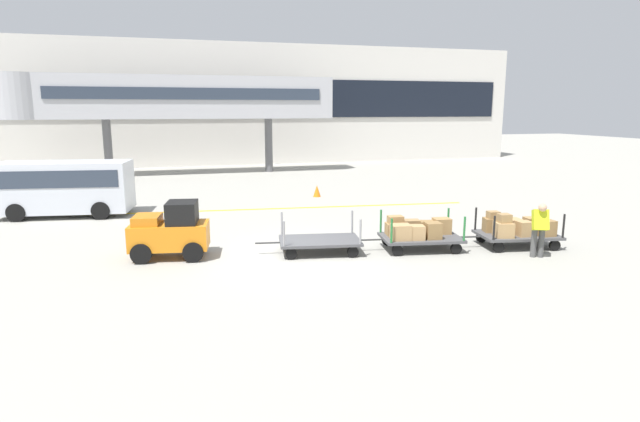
{
  "coord_description": "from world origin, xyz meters",
  "views": [
    {
      "loc": [
        -3.28,
        -13.99,
        4.09
      ],
      "look_at": [
        1.17,
        1.42,
        0.94
      ],
      "focal_mm": 29.27,
      "sensor_mm": 36.0,
      "label": 1
    }
  ],
  "objects_px": {
    "baggage_tug": "(171,231)",
    "safety_cone_near": "(317,191)",
    "shuttle_van": "(65,184)",
    "baggage_cart_tail": "(517,229)",
    "baggage_cart_lead": "(319,241)",
    "baggage_handler": "(539,227)",
    "baggage_cart_middle": "(417,232)"
  },
  "relations": [
    {
      "from": "baggage_tug",
      "to": "safety_cone_near",
      "type": "distance_m",
      "value": 11.04
    },
    {
      "from": "baggage_tug",
      "to": "shuttle_van",
      "type": "xyz_separation_m",
      "value": [
        -3.85,
        7.14,
        0.48
      ]
    },
    {
      "from": "shuttle_van",
      "to": "baggage_cart_tail",
      "type": "bearing_deg",
      "value": -32.41
    },
    {
      "from": "baggage_cart_lead",
      "to": "baggage_handler",
      "type": "relative_size",
      "value": 1.97
    },
    {
      "from": "baggage_cart_tail",
      "to": "baggage_cart_middle",
      "type": "bearing_deg",
      "value": 170.0
    },
    {
      "from": "baggage_cart_tail",
      "to": "shuttle_van",
      "type": "distance_m",
      "value": 16.42
    },
    {
      "from": "baggage_handler",
      "to": "baggage_cart_middle",
      "type": "bearing_deg",
      "value": 148.67
    },
    {
      "from": "baggage_cart_middle",
      "to": "baggage_cart_tail",
      "type": "bearing_deg",
      "value": -10.0
    },
    {
      "from": "baggage_tug",
      "to": "baggage_cart_lead",
      "type": "xyz_separation_m",
      "value": [
        4.1,
        -0.67,
        -0.41
      ]
    },
    {
      "from": "baggage_cart_lead",
      "to": "baggage_cart_tail",
      "type": "height_order",
      "value": "same"
    },
    {
      "from": "baggage_cart_tail",
      "to": "safety_cone_near",
      "type": "bearing_deg",
      "value": 107.61
    },
    {
      "from": "baggage_cart_lead",
      "to": "baggage_cart_middle",
      "type": "height_order",
      "value": "same"
    },
    {
      "from": "baggage_handler",
      "to": "safety_cone_near",
      "type": "relative_size",
      "value": 2.84
    },
    {
      "from": "baggage_tug",
      "to": "shuttle_van",
      "type": "distance_m",
      "value": 8.13
    },
    {
      "from": "baggage_cart_tail",
      "to": "baggage_tug",
      "type": "bearing_deg",
      "value": 170.63
    },
    {
      "from": "baggage_cart_tail",
      "to": "shuttle_van",
      "type": "xyz_separation_m",
      "value": [
        -13.85,
        8.79,
        0.69
      ]
    },
    {
      "from": "shuttle_van",
      "to": "baggage_cart_lead",
      "type": "bearing_deg",
      "value": -44.49
    },
    {
      "from": "baggage_cart_tail",
      "to": "baggage_cart_lead",
      "type": "bearing_deg",
      "value": 170.59
    },
    {
      "from": "shuttle_van",
      "to": "safety_cone_near",
      "type": "relative_size",
      "value": 9.13
    },
    {
      "from": "baggage_tug",
      "to": "baggage_cart_tail",
      "type": "xyz_separation_m",
      "value": [
        10.0,
        -1.65,
        -0.21
      ]
    },
    {
      "from": "baggage_cart_tail",
      "to": "baggage_handler",
      "type": "xyz_separation_m",
      "value": [
        -0.18,
        -1.2,
        0.32
      ]
    },
    {
      "from": "baggage_tug",
      "to": "baggage_cart_middle",
      "type": "xyz_separation_m",
      "value": [
        6.97,
        -1.12,
        -0.22
      ]
    },
    {
      "from": "safety_cone_near",
      "to": "baggage_handler",
      "type": "bearing_deg",
      "value": -74.94
    },
    {
      "from": "baggage_cart_middle",
      "to": "baggage_handler",
      "type": "height_order",
      "value": "baggage_handler"
    },
    {
      "from": "baggage_cart_tail",
      "to": "safety_cone_near",
      "type": "relative_size",
      "value": 5.6
    },
    {
      "from": "shuttle_van",
      "to": "baggage_cart_middle",
      "type": "bearing_deg",
      "value": -37.34
    },
    {
      "from": "baggage_tug",
      "to": "baggage_cart_lead",
      "type": "bearing_deg",
      "value": -9.31
    },
    {
      "from": "baggage_cart_middle",
      "to": "shuttle_van",
      "type": "xyz_separation_m",
      "value": [
        -10.83,
        8.26,
        0.7
      ]
    },
    {
      "from": "baggage_cart_lead",
      "to": "safety_cone_near",
      "type": "distance_m",
      "value": 9.79
    },
    {
      "from": "baggage_handler",
      "to": "baggage_cart_lead",
      "type": "bearing_deg",
      "value": 159.17
    },
    {
      "from": "baggage_cart_middle",
      "to": "shuttle_van",
      "type": "relative_size",
      "value": 0.61
    },
    {
      "from": "baggage_cart_lead",
      "to": "baggage_handler",
      "type": "distance_m",
      "value": 6.14
    }
  ]
}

